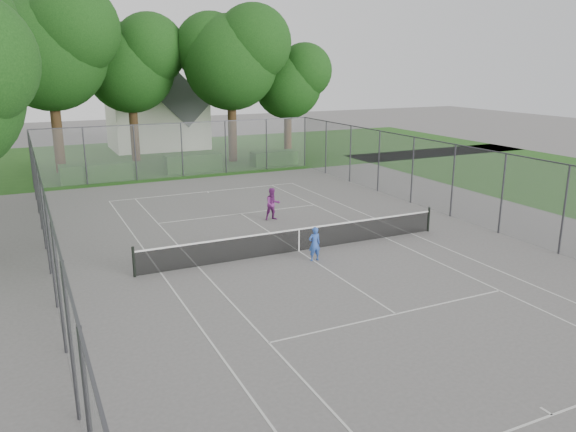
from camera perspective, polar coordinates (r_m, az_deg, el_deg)
name	(u,v)px	position (r m, az deg, el deg)	size (l,w,h in m)	color
ground	(299,251)	(22.20, 1.12, -3.60)	(120.00, 120.00, 0.00)	#63605E
grass_far	(153,157)	(46.31, -13.55, 5.87)	(60.00, 20.00, 0.00)	#1E4A15
court_markings	(299,251)	(22.19, 1.12, -3.59)	(11.03, 23.83, 0.01)	silver
tennis_net	(299,239)	(22.04, 1.12, -2.34)	(12.87, 0.10, 1.10)	black
perimeter_fence	(299,207)	(21.68, 1.14, 0.93)	(18.08, 34.08, 3.52)	#38383D
tree_far_left	(50,43)	(40.88, -23.04, 15.85)	(8.55, 7.81, 12.30)	#372314
tree_far_midleft	(131,60)	(44.09, -15.68, 14.99)	(7.51, 6.86, 10.80)	#372314
tree_far_midright	(232,54)	(42.61, -5.70, 16.03)	(7.93, 7.24, 11.40)	#372314
tree_far_right	(289,79)	(45.12, 0.10, 13.76)	(6.12, 5.58, 8.79)	#372314
hedge_left	(98,172)	(37.43, -18.78, 4.23)	(4.49, 1.35, 1.12)	#1F4B18
hedge_mid	(193,163)	(39.11, -9.61, 5.33)	(3.83, 1.09, 1.20)	#1F4B18
hedge_right	(274,158)	(41.33, -1.44, 5.92)	(3.35, 1.23, 1.00)	#1F4B18
house	(156,103)	(50.73, -13.24, 11.14)	(7.85, 6.08, 9.77)	white
girl_player	(314,244)	(21.00, 2.71, -2.84)	(0.48, 0.31, 1.31)	blue
woman_player	(273,204)	(26.47, -1.56, 1.23)	(0.75, 0.58, 1.53)	#7E2A7C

